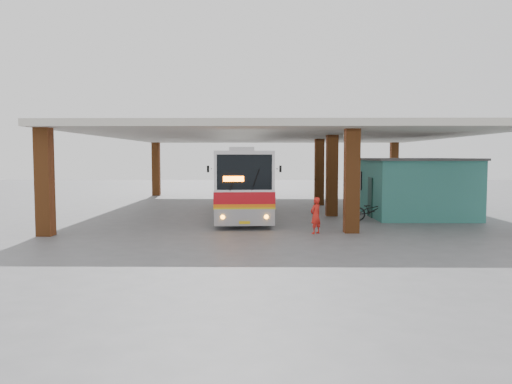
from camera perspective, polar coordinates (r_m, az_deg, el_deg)
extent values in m
plane|color=#515154|center=(24.11, 2.50, -3.55)|extent=(90.00, 90.00, 0.00)
cube|color=brown|center=(21.24, 10.88, 1.24)|extent=(0.60, 0.60, 4.35)
cube|color=brown|center=(27.16, 8.66, 1.87)|extent=(0.60, 0.60, 4.35)
cube|color=brown|center=(33.11, 7.24, 2.27)|extent=(0.60, 0.60, 4.35)
cube|color=brown|center=(21.76, -23.01, 1.06)|extent=(0.60, 0.60, 4.35)
cube|color=brown|center=(41.83, -11.35, 2.59)|extent=(0.60, 0.60, 4.35)
cube|color=brown|center=(42.28, 15.48, 2.54)|extent=(0.60, 0.60, 4.35)
cube|color=beige|center=(30.44, 3.10, 6.52)|extent=(21.00, 23.00, 0.30)
cube|color=#327E6C|center=(29.12, 17.18, 0.55)|extent=(5.00, 8.00, 3.00)
cube|color=#454545|center=(29.08, 17.24, 3.60)|extent=(5.20, 8.20, 0.12)
cube|color=#13352E|center=(27.08, 12.94, -0.58)|extent=(0.08, 0.95, 2.10)
cube|color=black|center=(29.97, 11.75, 1.31)|extent=(0.08, 1.20, 1.00)
cube|color=black|center=(29.96, 11.70, 1.31)|extent=(0.04, 1.30, 1.10)
cube|color=white|center=(27.61, -1.79, 1.55)|extent=(3.51, 12.70, 2.93)
cube|color=white|center=(26.54, -1.74, 4.84)|extent=(1.48, 3.22, 0.26)
cube|color=gray|center=(21.66, -1.34, -2.88)|extent=(2.66, 0.61, 0.73)
cube|color=red|center=(27.64, -1.79, 0.36)|extent=(3.55, 12.70, 0.52)
cube|color=orange|center=(27.66, -1.79, -0.32)|extent=(3.55, 12.70, 0.14)
cube|color=gold|center=(27.67, -1.79, -0.56)|extent=(3.55, 12.70, 0.10)
cube|color=black|center=(21.36, -1.33, 2.28)|extent=(2.36, 0.27, 1.52)
cube|color=black|center=(28.42, -4.50, 2.67)|extent=(0.73, 9.38, 0.94)
cube|color=black|center=(28.49, 0.81, 2.69)|extent=(0.73, 9.38, 0.94)
cube|color=#FF5905|center=(21.30, -2.59, 1.51)|extent=(0.89, 0.11, 0.23)
sphere|color=orange|center=(21.43, -3.83, -2.88)|extent=(0.19, 0.19, 0.19)
sphere|color=orange|center=(21.49, 1.19, -2.85)|extent=(0.19, 0.19, 0.19)
cube|color=gold|center=(21.46, -1.31, -3.51)|extent=(0.47, 0.06, 0.13)
cylinder|color=black|center=(23.33, -4.25, -2.52)|extent=(0.41, 1.07, 1.05)
cylinder|color=black|center=(23.41, 1.27, -2.49)|extent=(0.41, 1.07, 1.05)
cylinder|color=black|center=(31.34, -4.03, -0.83)|extent=(0.41, 1.07, 1.05)
cylinder|color=black|center=(31.40, 0.08, -0.82)|extent=(0.41, 1.07, 1.05)
cylinder|color=black|center=(32.70, -4.00, -0.63)|extent=(0.41, 1.07, 1.05)
cylinder|color=black|center=(32.75, -0.06, -0.61)|extent=(0.41, 1.07, 1.05)
imported|color=black|center=(25.40, 13.11, -2.04)|extent=(2.07, 0.79, 1.07)
imported|color=red|center=(20.82, 6.84, -2.68)|extent=(0.65, 0.64, 1.52)
cube|color=#AE121F|center=(33.01, 10.64, -1.18)|extent=(0.51, 0.51, 0.06)
cube|color=#AE121F|center=(32.96, 10.93, -0.74)|extent=(0.19, 0.39, 0.57)
cylinder|color=black|center=(32.90, 10.30, -1.41)|extent=(0.03, 0.03, 0.19)
cylinder|color=black|center=(32.84, 10.86, -1.42)|extent=(0.03, 0.03, 0.19)
cylinder|color=black|center=(33.21, 10.41, -1.36)|extent=(0.03, 0.03, 0.19)
cylinder|color=black|center=(33.15, 10.96, -1.37)|extent=(0.03, 0.03, 0.19)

